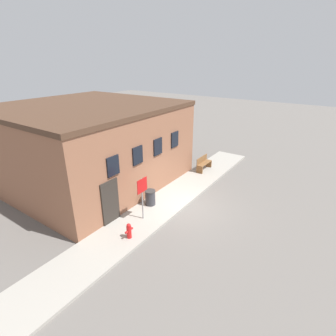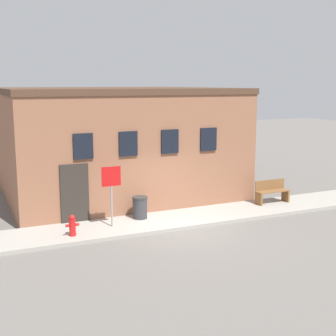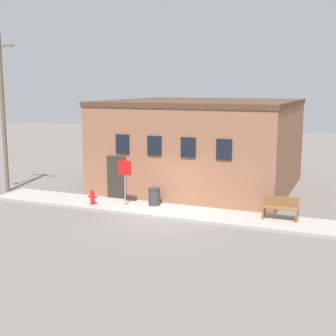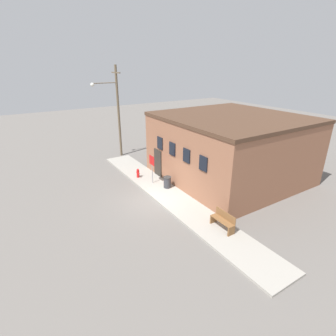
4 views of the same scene
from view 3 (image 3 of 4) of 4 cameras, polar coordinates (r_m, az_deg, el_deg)
The scene contains 8 objects.
ground_plane at distance 19.80m, azimuth -0.87°, elevation -6.24°, with size 80.00×80.00×0.00m, color #66605B.
sidewalk at distance 20.74m, azimuth 0.31°, elevation -5.30°, with size 17.92×2.15×0.12m.
brick_building at distance 25.65m, azimuth 4.26°, elevation 2.93°, with size 9.59×9.31×4.77m.
fire_hydrant at distance 21.87m, azimuth -9.19°, elevation -3.51°, with size 0.43×0.21×0.70m.
stop_sign at distance 21.29m, azimuth -5.29°, elevation -0.73°, with size 0.67×0.06×2.09m.
bench at distance 19.74m, azimuth 13.56°, elevation -4.82°, with size 1.42×0.44×0.94m.
trash_bin at distance 21.46m, azimuth -1.69°, elevation -3.50°, with size 0.55×0.55×0.80m.
utility_pole at distance 25.59m, azimuth -19.80°, elevation 7.10°, with size 1.80×2.41×8.16m.
Camera 3 is at (7.53, -17.45, 5.56)m, focal length 50.00 mm.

